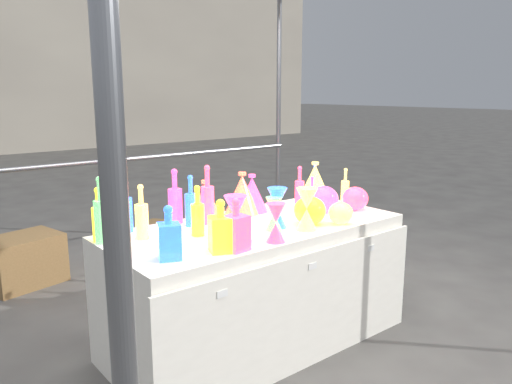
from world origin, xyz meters
TOP-DOWN VIEW (x-y plane):
  - ground at (0.00, 0.00)m, footprint 80.00×80.00m
  - display_table at (0.00, -0.01)m, footprint 1.84×0.83m
  - background_building at (4.00, 14.00)m, footprint 14.00×6.00m
  - cardboard_box_closed at (-0.87, 1.89)m, footprint 0.63×0.51m
  - cardboard_box_flat at (0.66, 2.50)m, footprint 0.93×0.88m
  - bottle_0 at (-0.85, 0.27)m, footprint 0.08×0.08m
  - bottle_1 at (-0.66, 0.35)m, footprint 0.08×0.08m
  - bottle_2 at (-0.21, 0.20)m, footprint 0.10×0.10m
  - bottle_3 at (-0.34, 0.35)m, footprint 0.10×0.10m
  - bottle_4 at (-0.66, 0.17)m, footprint 0.09×0.09m
  - bottle_5 at (-0.85, 0.23)m, footprint 0.10×0.10m
  - bottle_6 at (-0.39, 0.03)m, footprint 0.09×0.09m
  - bottle_7 at (-0.31, 0.22)m, footprint 0.09×0.09m
  - decanter_0 at (-0.45, -0.28)m, footprint 0.14×0.14m
  - decanter_1 at (-0.38, -0.31)m, footprint 0.12×0.12m
  - decanter_2 at (-0.70, -0.22)m, footprint 0.14×0.14m
  - hourglass_0 at (-0.13, -0.33)m, footprint 0.11×0.11m
  - hourglass_1 at (-0.29, -0.18)m, footprint 0.15×0.15m
  - hourglass_2 at (0.16, -0.27)m, footprint 0.14×0.14m
  - hourglass_3 at (0.01, -0.15)m, footprint 0.10×0.10m
  - hourglass_4 at (-0.19, -0.06)m, footprint 0.11×0.11m
  - hourglass_5 at (0.06, -0.12)m, footprint 0.14×0.14m
  - globe_0 at (0.25, -0.20)m, footprint 0.24×0.24m
  - globe_1 at (0.40, -0.30)m, footprint 0.19×0.19m
  - globe_2 at (0.75, -0.12)m, footprint 0.19×0.19m
  - globe_3 at (0.54, -0.03)m, footprint 0.22×0.22m
  - lampshade_0 at (-0.17, 0.28)m, footprint 0.22×0.22m
  - lampshade_1 at (0.11, 0.28)m, footprint 0.28×0.28m
  - lampshade_2 at (0.19, 0.28)m, footprint 0.28×0.28m
  - lampshade_3 at (0.78, 0.28)m, footprint 0.26×0.26m
  - bottle_8 at (0.86, 0.36)m, footprint 0.06×0.06m
  - bottle_9 at (0.52, 0.18)m, footprint 0.07×0.07m
  - bottle_10 at (0.47, 0.00)m, footprint 0.07×0.07m
  - bottle_11 at (0.86, 0.06)m, footprint 0.07×0.07m

SIDE VIEW (x-z plane):
  - ground at x=0.00m, z-range 0.00..0.00m
  - cardboard_box_flat at x=0.66m, z-range 0.00..0.07m
  - cardboard_box_closed at x=-0.87m, z-range 0.00..0.40m
  - display_table at x=0.00m, z-range 0.00..0.75m
  - globe_1 at x=0.40m, z-range 0.75..0.87m
  - globe_2 at x=0.75m, z-range 0.75..0.89m
  - globe_0 at x=0.25m, z-range 0.75..0.90m
  - globe_3 at x=0.54m, z-range 0.75..0.91m
  - hourglass_3 at x=0.01m, z-range 0.75..0.94m
  - hourglass_4 at x=-0.19m, z-range 0.75..0.96m
  - hourglass_0 at x=-0.13m, z-range 0.75..0.96m
  - hourglass_5 at x=0.06m, z-range 0.75..0.99m
  - hourglass_2 at x=0.16m, z-range 0.75..0.99m
  - bottle_10 at x=0.47m, z-range 0.75..0.99m
  - hourglass_1 at x=-0.29m, z-range 0.75..1.00m
  - lampshade_2 at x=0.19m, z-range 0.75..1.00m
  - lampshade_0 at x=-0.17m, z-range 0.75..1.00m
  - bottle_11 at x=0.86m, z-range 0.75..1.00m
  - bottle_8 at x=0.86m, z-range 0.75..1.01m
  - decanter_2 at x=-0.70m, z-range 0.75..1.01m
  - decanter_0 at x=-0.45m, z-range 0.75..1.02m
  - decanter_1 at x=-0.38m, z-range 0.75..1.02m
  - lampshade_1 at x=0.11m, z-range 0.75..1.02m
  - lampshade_3 at x=0.78m, z-range 0.75..1.03m
  - bottle_6 at x=-0.39m, z-range 0.75..1.03m
  - bottle_9 at x=0.52m, z-range 0.75..1.03m
  - bottle_0 at x=-0.85m, z-range 0.75..1.04m
  - bottle_4 at x=-0.66m, z-range 0.75..1.05m
  - bottle_7 at x=-0.31m, z-range 0.75..1.06m
  - bottle_1 at x=-0.66m, z-range 0.75..1.06m
  - bottle_3 at x=-0.34m, z-range 0.75..1.08m
  - bottle_5 at x=-0.85m, z-range 0.75..1.11m
  - bottle_2 at x=-0.21m, z-range 0.75..1.11m
  - background_building at x=4.00m, z-range 0.00..6.00m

